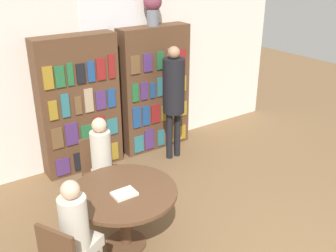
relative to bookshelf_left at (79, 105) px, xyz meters
name	(u,v)px	position (x,y,z in m)	size (l,w,h in m)	color
wall_back	(111,60)	(0.64, 0.19, 0.52)	(6.40, 0.07, 3.00)	silver
bookshelf_left	(79,105)	(0.00, 0.00, 0.00)	(1.15, 0.34, 1.98)	brown
bookshelf_right	(154,89)	(1.27, 0.00, 0.00)	(1.15, 0.34, 1.98)	brown
flower_vase	(153,6)	(1.27, 0.00, 1.28)	(0.27, 0.27, 0.48)	slate
reading_table	(124,201)	(-0.34, -1.91, -0.41)	(1.12, 1.12, 0.70)	brown
chair_left_side	(99,169)	(-0.21, -1.02, -0.49)	(0.46, 0.46, 0.89)	brown
seated_reader_left	(103,161)	(-0.24, -1.20, -0.30)	(0.29, 0.38, 1.23)	beige
seated_reader_right	(79,231)	(-0.98, -2.24, -0.30)	(0.40, 0.37, 1.22)	beige
librarian_standing	(174,91)	(1.29, -0.50, 0.11)	(0.33, 0.60, 1.76)	black
open_book_on_table	(124,194)	(-0.38, -1.99, -0.27)	(0.24, 0.18, 0.03)	silver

